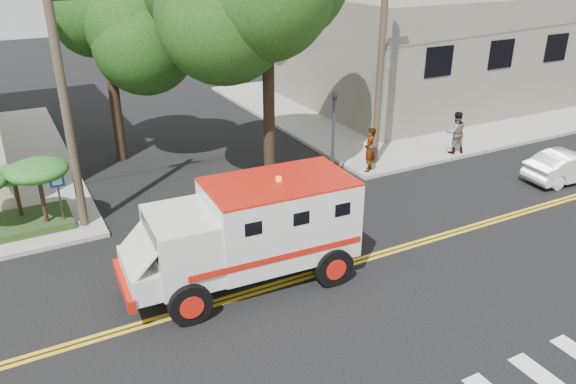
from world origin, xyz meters
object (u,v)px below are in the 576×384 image
pedestrian_a (370,149)px  pedestrian_b (455,132)px  parked_sedan (569,166)px  armored_truck (251,228)px

pedestrian_a → pedestrian_b: bearing=135.8°
parked_sedan → pedestrian_b: pedestrian_b is taller
parked_sedan → pedestrian_b: 4.74m
pedestrian_a → armored_truck: bearing=-10.7°
pedestrian_b → armored_truck: bearing=40.5°
parked_sedan → pedestrian_b: bearing=29.2°
parked_sedan → pedestrian_a: bearing=61.2°
parked_sedan → pedestrian_a: (-6.59, 4.27, 0.44)m
pedestrian_a → parked_sedan: bearing=102.8°
armored_truck → pedestrian_a: (7.49, 4.96, -0.58)m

